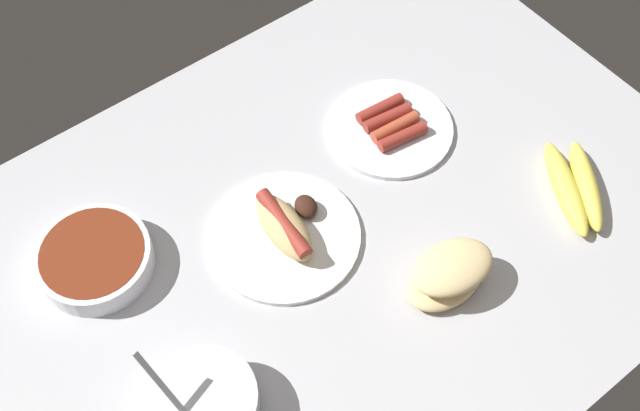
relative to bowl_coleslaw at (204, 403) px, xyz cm
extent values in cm
cube|color=#B2B2B7|center=(-35.12, -12.65, -4.96)|extent=(120.00, 90.00, 3.00)
cylinder|color=silver|center=(-0.02, 0.01, -0.35)|extent=(15.18, 15.18, 6.23)
cylinder|color=beige|center=(-0.02, 0.01, 0.89)|extent=(13.36, 13.36, 2.80)
cube|color=#B7B7BC|center=(3.40, -1.89, 5.69)|extent=(2.78, 10.32, 13.19)
cylinder|color=white|center=(-53.13, -22.93, -2.96)|extent=(22.10, 22.10, 1.00)
cylinder|color=maroon|center=(-53.59, -26.53, -1.36)|extent=(9.33, 3.05, 2.20)
cylinder|color=maroon|center=(-53.29, -24.13, -1.36)|extent=(9.38, 3.49, 2.20)
cylinder|color=#AD472D|center=(-52.98, -21.72, -1.36)|extent=(9.32, 2.98, 2.20)
cylinder|color=maroon|center=(-52.67, -19.32, -1.36)|extent=(9.39, 3.52, 2.20)
cylinder|color=white|center=(-25.32, -16.41, -2.96)|extent=(24.58, 24.58, 1.00)
ellipsoid|color=tan|center=(-25.32, -16.41, -0.26)|extent=(7.02, 14.38, 4.40)
cylinder|color=maroon|center=(-25.32, -16.41, 0.95)|extent=(3.38, 13.42, 2.40)
ellipsoid|color=#381E14|center=(-30.67, -17.80, -1.06)|extent=(4.33, 4.98, 2.80)
ellipsoid|color=#E5C689|center=(-39.77, 5.56, -1.66)|extent=(13.67, 9.36, 3.60)
ellipsoid|color=#E5C689|center=(-40.59, 5.64, 1.94)|extent=(14.57, 10.86, 3.60)
ellipsoid|color=#E5D14C|center=(-67.34, 5.04, -1.66)|extent=(12.34, 18.50, 3.61)
ellipsoid|color=#E5D14C|center=(-70.29, 6.72, -1.51)|extent=(13.24, 16.73, 3.92)
cylinder|color=white|center=(1.14, -29.98, -1.26)|extent=(17.93, 17.93, 4.40)
cylinder|color=maroon|center=(1.14, -29.98, 0.54)|extent=(16.14, 16.14, 1.00)
camera|label=1|loc=(6.88, 35.33, 101.03)|focal=41.98mm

